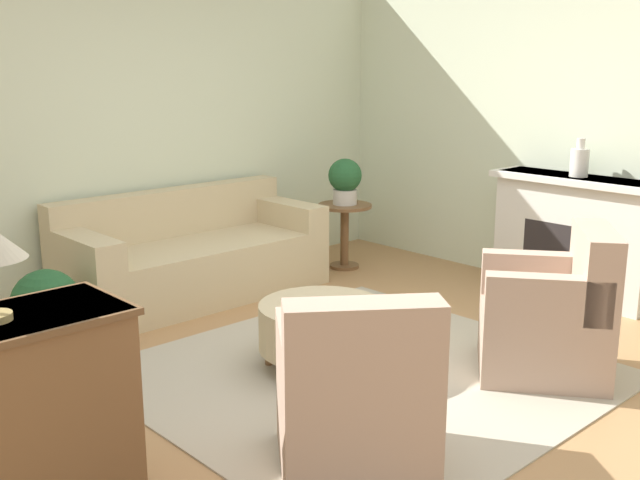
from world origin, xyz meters
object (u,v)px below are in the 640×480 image
(vase_mantel_near, at_px, (579,161))
(dresser, at_px, (5,423))
(potted_plant_floor, at_px, (47,309))
(armchair_right, at_px, (552,318))
(side_table, at_px, (345,225))
(couch, at_px, (192,258))
(potted_plant_on_side_table, at_px, (345,179))
(armchair_left, at_px, (355,404))
(ottoman_table, at_px, (322,326))

(vase_mantel_near, bearing_deg, dresser, -179.89)
(potted_plant_floor, bearing_deg, armchair_right, -48.94)
(side_table, bearing_deg, dresser, -153.59)
(couch, height_order, potted_plant_floor, couch)
(potted_plant_on_side_table, bearing_deg, potted_plant_floor, -176.61)
(armchair_left, relative_size, side_table, 1.65)
(side_table, bearing_deg, ottoman_table, -138.27)
(couch, relative_size, armchair_left, 2.16)
(couch, bearing_deg, ottoman_table, -97.39)
(dresser, bearing_deg, couch, 42.81)
(armchair_left, distance_m, side_table, 3.67)
(armchair_left, height_order, vase_mantel_near, vase_mantel_near)
(armchair_right, bearing_deg, dresser, 166.99)
(vase_mantel_near, bearing_deg, potted_plant_on_side_table, 110.86)
(couch, distance_m, potted_plant_floor, 1.48)
(armchair_right, distance_m, dresser, 3.15)
(dresser, distance_m, vase_mantel_near, 4.66)
(dresser, relative_size, potted_plant_floor, 1.78)
(dresser, height_order, vase_mantel_near, vase_mantel_near)
(couch, xyz_separation_m, ottoman_table, (-0.24, -1.83, -0.05))
(ottoman_table, bearing_deg, potted_plant_floor, 130.02)
(armchair_right, relative_size, vase_mantel_near, 3.29)
(ottoman_table, height_order, vase_mantel_near, vase_mantel_near)
(armchair_left, height_order, ottoman_table, armchair_left)
(dresser, bearing_deg, vase_mantel_near, 0.11)
(armchair_right, height_order, ottoman_table, armchair_right)
(potted_plant_on_side_table, distance_m, potted_plant_floor, 3.01)
(side_table, distance_m, potted_plant_floor, 2.97)
(armchair_right, bearing_deg, potted_plant_floor, 131.06)
(armchair_right, relative_size, potted_plant_on_side_table, 2.37)
(ottoman_table, relative_size, dresser, 0.78)
(couch, xyz_separation_m, potted_plant_floor, (-1.42, -0.42, -0.01))
(armchair_left, distance_m, ottoman_table, 1.31)
(side_table, bearing_deg, armchair_left, -134.13)
(armchair_right, relative_size, side_table, 1.65)
(vase_mantel_near, bearing_deg, armchair_right, -155.13)
(ottoman_table, height_order, side_table, side_table)
(vase_mantel_near, bearing_deg, armchair_left, -167.69)
(dresser, xyz_separation_m, potted_plant_on_side_table, (3.88, 1.93, 0.37))
(armchair_left, height_order, armchair_right, same)
(couch, xyz_separation_m, armchair_right, (0.72, -2.88, 0.05))
(couch, distance_m, ottoman_table, 1.84)
(armchair_left, relative_size, ottoman_table, 1.25)
(armchair_left, height_order, potted_plant_on_side_table, potted_plant_on_side_table)
(armchair_right, bearing_deg, potted_plant_on_side_table, 72.79)
(armchair_left, distance_m, vase_mantel_near, 3.45)
(vase_mantel_near, bearing_deg, couch, 136.43)
(dresser, bearing_deg, side_table, 26.41)
(armchair_right, xyz_separation_m, side_table, (0.82, 2.64, 0.04))
(ottoman_table, xyz_separation_m, potted_plant_on_side_table, (1.78, 1.58, 0.57))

